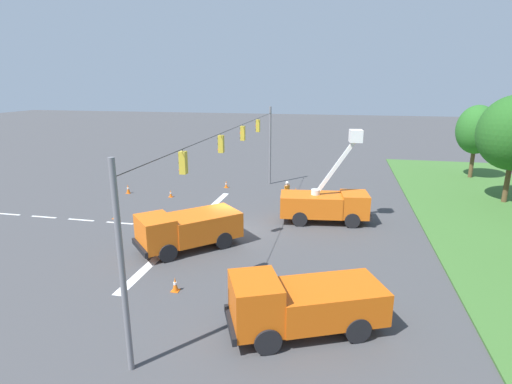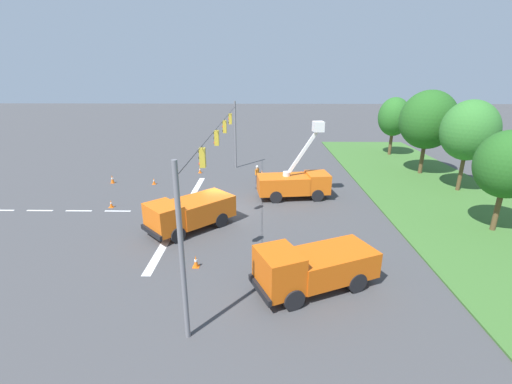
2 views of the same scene
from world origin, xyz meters
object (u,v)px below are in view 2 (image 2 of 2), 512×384
at_px(road_worker, 257,173).
at_px(traffic_cone_lane_edge_b, 111,204).
at_px(tree_west, 428,120).
at_px(traffic_cone_lane_edge_a, 262,174).
at_px(traffic_cone_mid_right, 200,170).
at_px(traffic_cone_foreground_right, 196,261).
at_px(traffic_cone_mid_left, 154,181).
at_px(tree_centre, 469,131).
at_px(tree_far_west, 394,117).
at_px(utility_truck_bucket_lift, 295,182).
at_px(tree_east, 508,165).
at_px(utility_truck_support_far, 190,212).
at_px(traffic_cone_near_bucket, 258,177).
at_px(traffic_cone_foreground_left, 112,179).
at_px(utility_truck_support_near, 313,266).

height_order(road_worker, traffic_cone_lane_edge_b, road_worker).
relative_size(tree_west, road_worker, 4.78).
bearing_deg(traffic_cone_lane_edge_a, traffic_cone_lane_edge_b, -54.12).
relative_size(road_worker, traffic_cone_mid_right, 2.74).
bearing_deg(traffic_cone_foreground_right, traffic_cone_mid_left, -155.41).
bearing_deg(traffic_cone_foreground_right, tree_centre, 121.93).
bearing_deg(tree_west, tree_far_west, -179.20).
bearing_deg(tree_west, traffic_cone_mid_left, -81.39).
xyz_separation_m(utility_truck_bucket_lift, traffic_cone_lane_edge_a, (-6.03, -2.72, -0.99)).
xyz_separation_m(tree_east, utility_truck_support_far, (-0.01, -20.10, -3.31)).
xyz_separation_m(tree_east, traffic_cone_foreground_right, (4.82, -18.86, -4.21)).
bearing_deg(tree_west, utility_truck_bucket_lift, -61.34).
bearing_deg(traffic_cone_lane_edge_b, traffic_cone_mid_left, 165.32).
relative_size(tree_east, traffic_cone_lane_edge_a, 9.07).
relative_size(tree_east, road_worker, 3.79).
distance_m(tree_centre, traffic_cone_lane_edge_a, 18.58).
bearing_deg(tree_east, tree_west, 175.14).
height_order(traffic_cone_foreground_right, traffic_cone_near_bucket, traffic_cone_near_bucket).
height_order(tree_far_west, tree_west, tree_west).
xyz_separation_m(utility_truck_bucket_lift, road_worker, (-3.90, -3.19, -0.36)).
bearing_deg(utility_truck_bucket_lift, traffic_cone_lane_edge_b, -80.27).
bearing_deg(utility_truck_bucket_lift, traffic_cone_mid_left, -105.06).
bearing_deg(traffic_cone_lane_edge_b, tree_centre, 98.67).
height_order(tree_east, utility_truck_support_far, tree_east).
xyz_separation_m(tree_far_west, traffic_cone_mid_right, (8.81, -22.91, -4.53)).
xyz_separation_m(tree_far_west, road_worker, (12.37, -16.83, -3.84)).
height_order(traffic_cone_foreground_left, traffic_cone_near_bucket, traffic_cone_foreground_left).
bearing_deg(road_worker, traffic_cone_lane_edge_b, -60.56).
distance_m(utility_truck_support_far, traffic_cone_mid_right, 13.88).
bearing_deg(tree_far_west, tree_east, -2.67).
relative_size(utility_truck_support_far, traffic_cone_mid_right, 9.23).
xyz_separation_m(utility_truck_bucket_lift, traffic_cone_foreground_left, (-3.78, -17.02, -0.96)).
distance_m(tree_far_west, traffic_cone_lane_edge_b, 34.13).
xyz_separation_m(tree_west, tree_centre, (5.56, 0.94, -0.19)).
height_order(tree_far_west, utility_truck_bucket_lift, tree_far_west).
relative_size(tree_far_west, utility_truck_support_near, 1.13).
distance_m(utility_truck_bucket_lift, traffic_cone_mid_right, 11.94).
xyz_separation_m(utility_truck_support_near, traffic_cone_near_bucket, (-17.80, -2.81, -0.85)).
relative_size(utility_truck_support_near, road_worker, 3.61).
bearing_deg(traffic_cone_mid_left, utility_truck_bucket_lift, 74.94).
relative_size(utility_truck_support_near, traffic_cone_mid_right, 9.91).
bearing_deg(tree_east, traffic_cone_mid_left, -110.92).
height_order(traffic_cone_mid_left, traffic_cone_mid_right, traffic_cone_mid_right).
bearing_deg(traffic_cone_mid_right, traffic_cone_near_bucket, 67.26).
bearing_deg(traffic_cone_mid_left, tree_centre, 86.86).
bearing_deg(traffic_cone_mid_left, traffic_cone_foreground_left, -94.23).
bearing_deg(traffic_cone_foreground_left, tree_centre, 86.72).
distance_m(tree_centre, road_worker, 18.52).
height_order(tree_far_west, road_worker, tree_far_west).
height_order(tree_east, utility_truck_support_near, tree_east).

